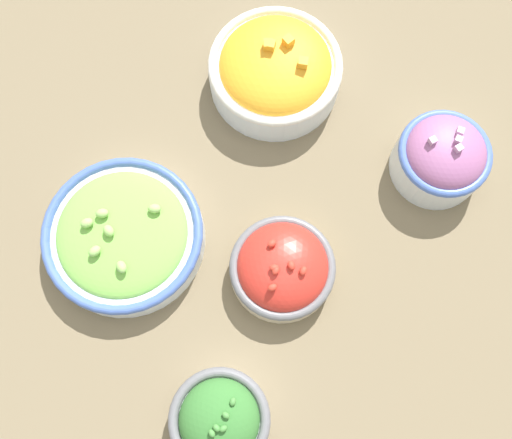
{
  "coord_description": "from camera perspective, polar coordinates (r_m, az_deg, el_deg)",
  "views": [
    {
      "loc": [
        0.16,
        0.12,
        0.73
      ],
      "look_at": [
        0.0,
        0.0,
        0.03
      ],
      "focal_mm": 40.0,
      "sensor_mm": 36.0,
      "label": 1
    }
  ],
  "objects": [
    {
      "name": "ground_plane",
      "position": [
        0.75,
        0.0,
        -0.63
      ],
      "size": [
        3.0,
        3.0,
        0.0
      ],
      "primitive_type": "plane",
      "color": "#75664C"
    },
    {
      "name": "bowl_squash",
      "position": [
        0.8,
        1.93,
        14.74
      ],
      "size": [
        0.18,
        0.18,
        0.08
      ],
      "color": "silver",
      "rests_on": "ground_plane"
    },
    {
      "name": "bowl_lettuce",
      "position": [
        0.74,
        -13.1,
        -1.55
      ],
      "size": [
        0.2,
        0.2,
        0.06
      ],
      "color": "silver",
      "rests_on": "ground_plane"
    },
    {
      "name": "bowl_broccoli",
      "position": [
        0.7,
        -3.65,
        -19.33
      ],
      "size": [
        0.12,
        0.12,
        0.07
      ],
      "color": "silver",
      "rests_on": "ground_plane"
    },
    {
      "name": "bowl_red_onion",
      "position": [
        0.78,
        18.11,
        5.96
      ],
      "size": [
        0.12,
        0.12,
        0.09
      ],
      "color": "silver",
      "rests_on": "ground_plane"
    },
    {
      "name": "bowl_cherry_tomatoes",
      "position": [
        0.71,
        2.65,
        -4.87
      ],
      "size": [
        0.13,
        0.13,
        0.07
      ],
      "color": "beige",
      "rests_on": "ground_plane"
    }
  ]
}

